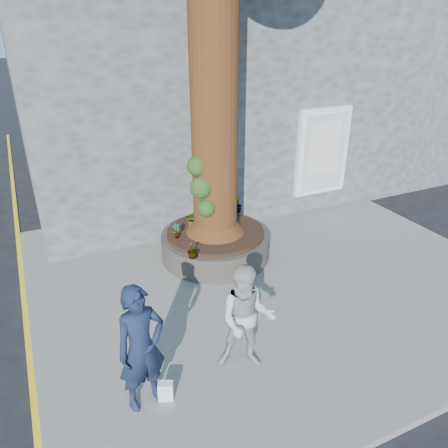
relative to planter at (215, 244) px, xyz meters
name	(u,v)px	position (x,y,z in m)	size (l,w,h in m)	color
ground	(221,323)	(-0.80, -2.00, -0.41)	(120.00, 120.00, 0.00)	black
pavement	(267,273)	(0.70, -1.00, -0.35)	(9.00, 8.00, 0.12)	slate
yellow_line	(28,338)	(-3.85, -1.00, -0.41)	(0.10, 30.00, 0.01)	yellow
stone_shop	(195,77)	(1.70, 5.20, 2.75)	(10.30, 8.30, 6.30)	#4D5052
neighbour_shop	(395,70)	(9.70, 5.20, 2.59)	(6.00, 8.00, 6.00)	#4D5052
planter	(215,244)	(0.00, 0.00, 0.00)	(2.30, 2.30, 0.60)	black
man	(141,348)	(-2.46, -3.20, 0.61)	(0.66, 0.43, 1.81)	#141E39
woman	(247,319)	(-0.94, -3.17, 0.54)	(0.81, 0.63, 1.66)	#B1AEAA
shopping_bag	(166,391)	(-2.21, -3.28, -0.15)	(0.20, 0.12, 0.28)	white
plant_a	(176,231)	(-0.85, 0.03, 0.47)	(0.17, 0.12, 0.33)	gray
plant_b	(237,204)	(0.85, 0.67, 0.50)	(0.22, 0.21, 0.39)	gray
plant_c	(192,250)	(-0.85, -0.85, 0.47)	(0.18, 0.18, 0.33)	gray
plant_d	(193,219)	(-0.34, 0.42, 0.48)	(0.30, 0.27, 0.34)	gray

